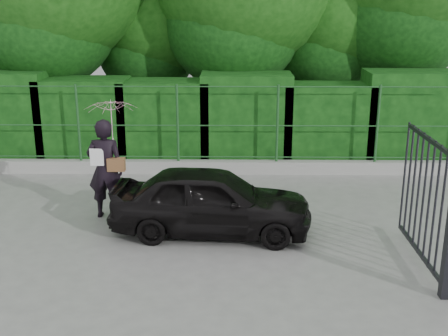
{
  "coord_description": "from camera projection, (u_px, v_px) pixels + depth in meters",
  "views": [
    {
      "loc": [
        1.65,
        -8.15,
        3.97
      ],
      "look_at": [
        1.52,
        1.3,
        1.1
      ],
      "focal_mm": 45.0,
      "sensor_mm": 36.0,
      "label": 1
    }
  ],
  "objects": [
    {
      "name": "hedge",
      "position": [
        169.0,
        120.0,
        13.93
      ],
      "size": [
        14.2,
        1.2,
        2.29
      ],
      "color": "black",
      "rests_on": "ground"
    },
    {
      "name": "gate",
      "position": [
        441.0,
        205.0,
        7.87
      ],
      "size": [
        0.22,
        2.33,
        2.36
      ],
      "color": "black",
      "rests_on": "ground"
    },
    {
      "name": "car",
      "position": [
        211.0,
        201.0,
        9.75
      ],
      "size": [
        3.57,
        1.65,
        1.18
      ],
      "primitive_type": "imported",
      "rotation": [
        0.0,
        0.0,
        1.5
      ],
      "color": "black",
      "rests_on": "ground"
    },
    {
      "name": "ground",
      "position": [
        128.0,
        257.0,
        8.97
      ],
      "size": [
        80.0,
        80.0,
        0.0
      ],
      "primitive_type": "plane",
      "color": "gray"
    },
    {
      "name": "fence",
      "position": [
        170.0,
        123.0,
        12.93
      ],
      "size": [
        14.13,
        0.06,
        1.8
      ],
      "color": "#1F4F23",
      "rests_on": "kerb"
    },
    {
      "name": "kerb",
      "position": [
        162.0,
        167.0,
        13.24
      ],
      "size": [
        14.0,
        0.25,
        0.3
      ],
      "primitive_type": "cube",
      "color": "#9E9E99",
      "rests_on": "ground"
    },
    {
      "name": "woman",
      "position": [
        109.0,
        143.0,
        10.26
      ],
      "size": [
        0.97,
        0.95,
        2.22
      ],
      "color": "black",
      "rests_on": "ground"
    }
  ]
}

